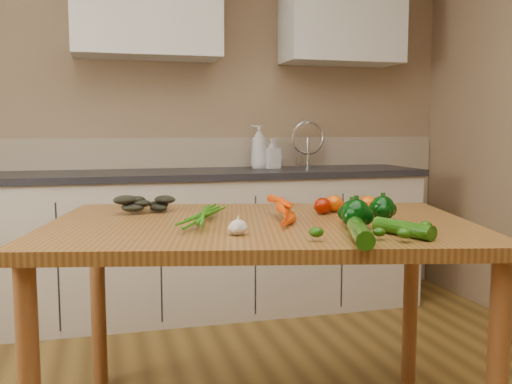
{
  "coord_description": "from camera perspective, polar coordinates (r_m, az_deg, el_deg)",
  "views": [
    {
      "loc": [
        -0.39,
        -1.34,
        1.17
      ],
      "look_at": [
        0.22,
        0.9,
        0.9
      ],
      "focal_mm": 40.0,
      "sensor_mm": 36.0,
      "label": 1
    }
  ],
  "objects": [
    {
      "name": "soap_bottle_b",
      "position": [
        3.76,
        1.6,
        3.9
      ],
      "size": [
        0.11,
        0.11,
        0.2
      ],
      "primitive_type": "imported",
      "rotation": [
        0.0,
        0.0,
        1.8
      ],
      "color": "silver",
      "rests_on": "counter_run"
    },
    {
      "name": "zucchini_b",
      "position": [
        1.74,
        10.37,
        -4.01
      ],
      "size": [
        0.14,
        0.27,
        0.06
      ],
      "primitive_type": "cylinder",
      "rotation": [
        1.57,
        0.0,
        -0.33
      ],
      "color": "#154307",
      "rests_on": "table"
    },
    {
      "name": "garlic_bulb",
      "position": [
        1.82,
        -1.81,
        -3.56
      ],
      "size": [
        0.06,
        0.06,
        0.05
      ],
      "primitive_type": "ellipsoid",
      "color": "beige",
      "rests_on": "table"
    },
    {
      "name": "tomato_a",
      "position": [
        2.28,
        6.68,
        -1.39
      ],
      "size": [
        0.07,
        0.07,
        0.07
      ],
      "primitive_type": "ellipsoid",
      "color": "#8C1302",
      "rests_on": "table"
    },
    {
      "name": "upper_cabinets",
      "position": [
        3.85,
        -1.33,
        18.19
      ],
      "size": [
        2.15,
        0.35,
        0.7
      ],
      "color": "silver",
      "rests_on": "room"
    },
    {
      "name": "pepper_b",
      "position": [
        2.15,
        12.55,
        -1.63
      ],
      "size": [
        0.09,
        0.09,
        0.09
      ],
      "primitive_type": "sphere",
      "color": "black",
      "rests_on": "table"
    },
    {
      "name": "pepper_c",
      "position": [
        1.97,
        9.97,
        -2.18
      ],
      "size": [
        0.1,
        0.1,
        0.1
      ],
      "primitive_type": "sphere",
      "color": "black",
      "rests_on": "table"
    },
    {
      "name": "room",
      "position": [
        1.56,
        -0.75,
        9.43
      ],
      "size": [
        4.04,
        5.04,
        2.64
      ],
      "color": "olive",
      "rests_on": "ground"
    },
    {
      "name": "zucchini_a",
      "position": [
        1.86,
        14.53,
        -3.55
      ],
      "size": [
        0.12,
        0.22,
        0.05
      ],
      "primitive_type": "cylinder",
      "rotation": [
        1.57,
        0.0,
        0.35
      ],
      "color": "#154307",
      "rests_on": "table"
    },
    {
      "name": "carrot_bunch",
      "position": [
        2.07,
        0.2,
        -1.96
      ],
      "size": [
        0.33,
        0.28,
        0.08
      ],
      "primitive_type": null,
      "rotation": [
        0.0,
        0.0,
        -0.22
      ],
      "color": "#E54305",
      "rests_on": "table"
    },
    {
      "name": "counter_run",
      "position": [
        3.65,
        -5.37,
        -4.8
      ],
      "size": [
        2.84,
        0.64,
        1.14
      ],
      "color": "beige",
      "rests_on": "ground"
    },
    {
      "name": "leafy_greens",
      "position": [
        2.36,
        -11.0,
        -0.67
      ],
      "size": [
        0.22,
        0.2,
        0.11
      ],
      "primitive_type": null,
      "color": "black",
      "rests_on": "table"
    },
    {
      "name": "soap_bottle_a",
      "position": [
        3.76,
        0.3,
        4.55
      ],
      "size": [
        0.11,
        0.11,
        0.28
      ],
      "primitive_type": "imported",
      "rotation": [
        0.0,
        0.0,
        4.7
      ],
      "color": "silver",
      "rests_on": "counter_run"
    },
    {
      "name": "tomato_c",
      "position": [
        2.34,
        11.14,
        -1.21
      ],
      "size": [
        0.08,
        0.08,
        0.07
      ],
      "primitive_type": "ellipsoid",
      "color": "#DB4F05",
      "rests_on": "table"
    },
    {
      "name": "pepper_a",
      "position": [
        2.06,
        9.55,
        -2.02
      ],
      "size": [
        0.08,
        0.08,
        0.08
      ],
      "primitive_type": "sphere",
      "color": "black",
      "rests_on": "table"
    },
    {
      "name": "tomato_b",
      "position": [
        2.34,
        7.82,
        -1.16
      ],
      "size": [
        0.07,
        0.07,
        0.07
      ],
      "primitive_type": "ellipsoid",
      "color": "#DB4F05",
      "rests_on": "table"
    },
    {
      "name": "soap_bottle_c",
      "position": [
        3.84,
        1.78,
        3.76
      ],
      "size": [
        0.17,
        0.17,
        0.17
      ],
      "primitive_type": "imported",
      "rotation": [
        0.0,
        0.0,
        1.88
      ],
      "color": "silver",
      "rests_on": "counter_run"
    },
    {
      "name": "table",
      "position": [
        2.11,
        0.46,
        -5.41
      ],
      "size": [
        1.72,
        1.31,
        0.82
      ],
      "rotation": [
        0.0,
        0.0,
        -0.22
      ],
      "color": "#915E2A",
      "rests_on": "ground"
    }
  ]
}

